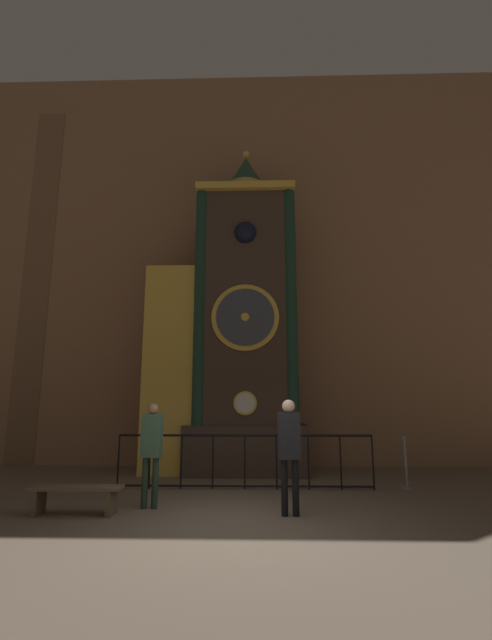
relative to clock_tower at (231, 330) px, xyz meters
name	(u,v)px	position (x,y,z in m)	size (l,w,h in m)	color
ground_plane	(234,528)	(0.38, -4.89, -3.73)	(28.00, 28.00, 0.00)	brown
cathedral_back_wall	(243,256)	(0.29, 1.39, 2.63)	(24.00, 0.32, 12.74)	#936B4C
clock_tower	(231,330)	(0.00, 0.00, 0.00)	(4.25, 1.77, 9.16)	#423328
railing_fence	(245,458)	(0.45, -2.04, -3.11)	(5.45, 0.05, 1.12)	black
visitor_near	(152,444)	(-1.13, -3.78, -2.68)	(0.36, 0.25, 1.77)	#213427
visitor_far	(289,444)	(1.25, -4.22, -2.63)	(0.37, 0.27, 1.83)	black
stanchion_post	(406,471)	(3.89, -1.90, -3.38)	(0.28, 0.28, 1.07)	gray
visitor_bench	(76,494)	(-2.23, -4.23, -3.41)	(1.49, 0.40, 0.44)	brown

